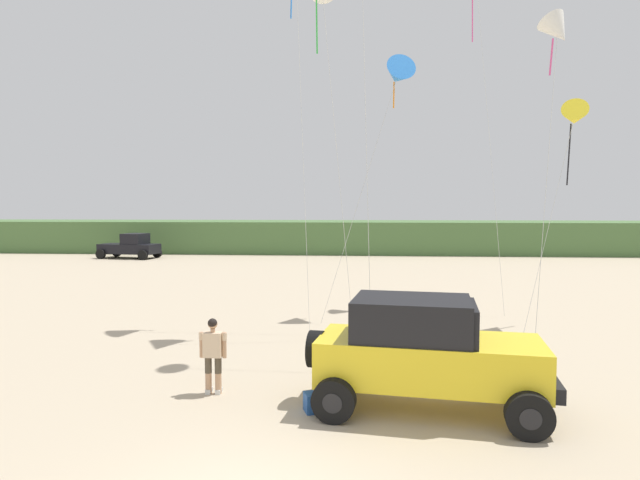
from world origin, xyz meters
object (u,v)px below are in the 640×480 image
at_px(kite_red_delta, 574,117).
at_px(distant_pickup, 131,246).
at_px(jeep, 426,351).
at_px(kite_purple_stunt, 558,31).
at_px(kite_pink_ribbon, 398,75).
at_px(cooler_box, 319,402).
at_px(person_watching, 213,351).

bearing_deg(kite_red_delta, distant_pickup, 139.64).
bearing_deg(jeep, kite_purple_stunt, 50.00).
xyz_separation_m(jeep, kite_red_delta, (6.09, 8.70, 6.01)).
bearing_deg(kite_red_delta, kite_pink_ribbon, 167.51).
bearing_deg(jeep, kite_pink_ribbon, 89.51).
bearing_deg(kite_red_delta, jeep, -125.01).
relative_size(cooler_box, kite_red_delta, 0.07).
distance_m(person_watching, kite_purple_stunt, 12.56).
xyz_separation_m(kite_pink_ribbon, kite_red_delta, (6.01, -1.33, -1.88)).
distance_m(kite_purple_stunt, kite_pink_ribbon, 6.52).
height_order(jeep, person_watching, jeep).
relative_size(jeep, kite_purple_stunt, 0.52).
xyz_separation_m(person_watching, kite_pink_ribbon, (4.60, 9.44, 8.15)).
bearing_deg(distant_pickup, kite_pink_ribbon, -46.19).
bearing_deg(cooler_box, distant_pickup, 99.83).
relative_size(cooler_box, kite_pink_ribbon, 0.06).
relative_size(jeep, distant_pickup, 1.03).
relative_size(jeep, person_watching, 2.99).
bearing_deg(person_watching, kite_pink_ribbon, 64.01).
bearing_deg(kite_purple_stunt, kite_red_delta, 62.50).
relative_size(cooler_box, distant_pickup, 0.12).
height_order(cooler_box, kite_red_delta, kite_red_delta).
distance_m(cooler_box, kite_purple_stunt, 11.95).
distance_m(cooler_box, distant_pickup, 35.27).
height_order(cooler_box, kite_purple_stunt, kite_purple_stunt).
height_order(person_watching, kite_red_delta, kite_red_delta).
xyz_separation_m(cooler_box, distant_pickup, (-17.36, 30.69, 0.75)).
bearing_deg(kite_red_delta, cooler_box, -132.60).
xyz_separation_m(jeep, person_watching, (-4.51, 0.59, -0.26)).
xyz_separation_m(jeep, kite_purple_stunt, (4.12, 4.91, 7.77)).
bearing_deg(kite_pink_ribbon, cooler_box, -102.20).
distance_m(person_watching, distant_pickup, 33.40).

